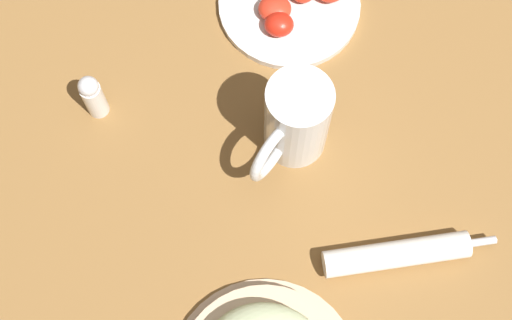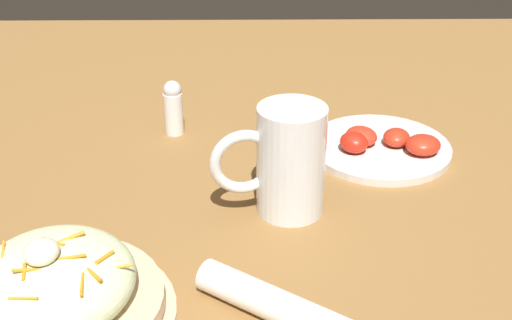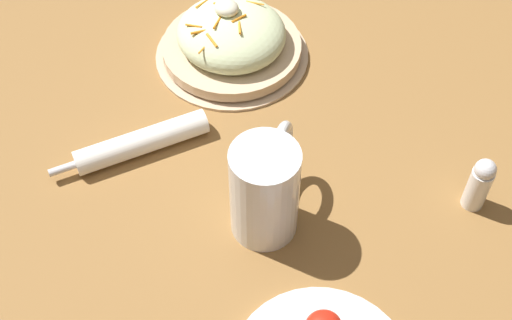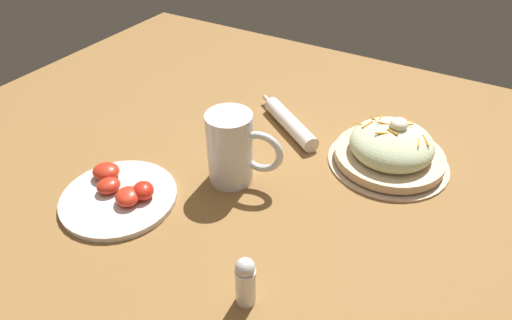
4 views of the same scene
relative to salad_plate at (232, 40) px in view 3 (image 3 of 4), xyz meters
name	(u,v)px [view 3 (image 3 of 4)]	position (x,y,z in m)	size (l,w,h in m)	color
ground_plane	(313,241)	(-0.26, 0.23, -0.03)	(1.43, 1.43, 0.00)	olive
salad_plate	(232,40)	(0.00, 0.00, 0.00)	(0.23, 0.23, 0.10)	#D1B28E
beer_mug	(265,194)	(-0.19, 0.24, 0.03)	(0.08, 0.14, 0.14)	white
napkin_roll	(141,142)	(0.01, 0.22, -0.02)	(0.14, 0.19, 0.03)	white
salt_shaker	(480,183)	(-0.41, 0.08, 0.01)	(0.03, 0.03, 0.08)	white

